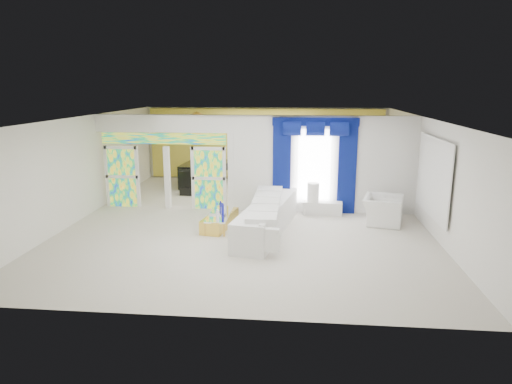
# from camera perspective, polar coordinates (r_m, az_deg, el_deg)

# --- Properties ---
(floor) EXTENTS (12.00, 12.00, 0.00)m
(floor) POSITION_cam_1_polar(r_m,az_deg,el_deg) (13.62, -0.78, -3.33)
(floor) COLOR #B7AF9E
(floor) RESTS_ON ground
(dividing_wall) EXTENTS (5.70, 0.18, 3.00)m
(dividing_wall) POSITION_cam_1_polar(r_m,az_deg,el_deg) (14.20, 8.32, 3.43)
(dividing_wall) COLOR white
(dividing_wall) RESTS_ON ground
(dividing_header) EXTENTS (4.30, 0.18, 0.55)m
(dividing_header) POSITION_cam_1_polar(r_m,az_deg,el_deg) (14.66, -11.64, 8.43)
(dividing_header) COLOR white
(dividing_header) RESTS_ON dividing_wall
(stained_panel_left) EXTENTS (0.95, 0.04, 2.00)m
(stained_panel_left) POSITION_cam_1_polar(r_m,az_deg,el_deg) (15.37, -16.43, 1.87)
(stained_panel_left) COLOR #994C3F
(stained_panel_left) RESTS_ON ground
(stained_panel_right) EXTENTS (0.95, 0.04, 2.00)m
(stained_panel_right) POSITION_cam_1_polar(r_m,az_deg,el_deg) (14.55, -5.95, 1.73)
(stained_panel_right) COLOR #994C3F
(stained_panel_right) RESTS_ON ground
(stained_transom) EXTENTS (4.00, 0.05, 0.35)m
(stained_transom) POSITION_cam_1_polar(r_m,az_deg,el_deg) (14.71, -11.55, 6.59)
(stained_transom) COLOR #994C3F
(stained_transom) RESTS_ON dividing_header
(window_pane) EXTENTS (1.00, 0.02, 2.30)m
(window_pane) POSITION_cam_1_polar(r_m,az_deg,el_deg) (14.10, 7.32, 3.19)
(window_pane) COLOR white
(window_pane) RESTS_ON dividing_wall
(blue_drape_left) EXTENTS (0.55, 0.10, 2.80)m
(blue_drape_left) POSITION_cam_1_polar(r_m,az_deg,el_deg) (14.08, 3.24, 3.05)
(blue_drape_left) COLOR #07044C
(blue_drape_left) RESTS_ON ground
(blue_drape_right) EXTENTS (0.55, 0.10, 2.80)m
(blue_drape_right) POSITION_cam_1_polar(r_m,az_deg,el_deg) (14.14, 11.37, 2.86)
(blue_drape_right) COLOR #07044C
(blue_drape_right) RESTS_ON ground
(blue_pelmet) EXTENTS (2.60, 0.12, 0.25)m
(blue_pelmet) POSITION_cam_1_polar(r_m,az_deg,el_deg) (13.90, 7.49, 8.73)
(blue_pelmet) COLOR #07044C
(blue_pelmet) RESTS_ON dividing_wall
(wall_mirror) EXTENTS (0.04, 2.70, 1.90)m
(wall_mirror) POSITION_cam_1_polar(r_m,az_deg,el_deg) (12.70, 21.43, 1.73)
(wall_mirror) COLOR white
(wall_mirror) RESTS_ON ground
(gold_curtains) EXTENTS (9.70, 0.12, 2.90)m
(gold_curtains) POSITION_cam_1_polar(r_m,az_deg,el_deg) (19.08, 1.14, 6.05)
(gold_curtains) COLOR gold
(gold_curtains) RESTS_ON ground
(white_sofa) EXTENTS (1.55, 4.11, 0.77)m
(white_sofa) POSITION_cam_1_polar(r_m,az_deg,el_deg) (12.29, 1.41, -3.31)
(white_sofa) COLOR white
(white_sofa) RESTS_ON ground
(coffee_table) EXTENTS (0.85, 1.77, 0.38)m
(coffee_table) POSITION_cam_1_polar(r_m,az_deg,el_deg) (12.79, -4.55, -3.60)
(coffee_table) COLOR gold
(coffee_table) RESTS_ON ground
(console_table) EXTENTS (1.22, 0.46, 0.40)m
(console_table) POSITION_cam_1_polar(r_m,az_deg,el_deg) (14.15, 8.34, -2.00)
(console_table) COLOR silver
(console_table) RESTS_ON ground
(table_lamp) EXTENTS (0.36, 0.36, 0.58)m
(table_lamp) POSITION_cam_1_polar(r_m,az_deg,el_deg) (14.02, 7.18, -0.05)
(table_lamp) COLOR silver
(table_lamp) RESTS_ON console_table
(armchair) EXTENTS (1.32, 1.43, 0.78)m
(armchair) POSITION_cam_1_polar(r_m,az_deg,el_deg) (13.55, 15.62, -2.20)
(armchair) COLOR white
(armchair) RESTS_ON ground
(grand_piano) EXTENTS (1.45, 1.85, 0.89)m
(grand_piano) POSITION_cam_1_polar(r_m,az_deg,el_deg) (18.09, -6.90, 2.18)
(grand_piano) COLOR black
(grand_piano) RESTS_ON ground
(piano_bench) EXTENTS (0.86, 0.38, 0.28)m
(piano_bench) POSITION_cam_1_polar(r_m,az_deg,el_deg) (16.63, -8.03, 0.09)
(piano_bench) COLOR black
(piano_bench) RESTS_ON ground
(tv_console) EXTENTS (0.54, 0.49, 0.73)m
(tv_console) POSITION_cam_1_polar(r_m,az_deg,el_deg) (16.56, -16.03, 0.43)
(tv_console) COLOR tan
(tv_console) RESTS_ON ground
(chandelier) EXTENTS (0.60, 0.60, 0.60)m
(chandelier) POSITION_cam_1_polar(r_m,az_deg,el_deg) (16.84, -7.43, 8.92)
(chandelier) COLOR gold
(chandelier) RESTS_ON ceiling
(decanters) EXTENTS (0.24, 0.98, 0.27)m
(decanters) POSITION_cam_1_polar(r_m,az_deg,el_deg) (12.82, -4.42, -2.24)
(decanters) COLOR navy
(decanters) RESTS_ON coffee_table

